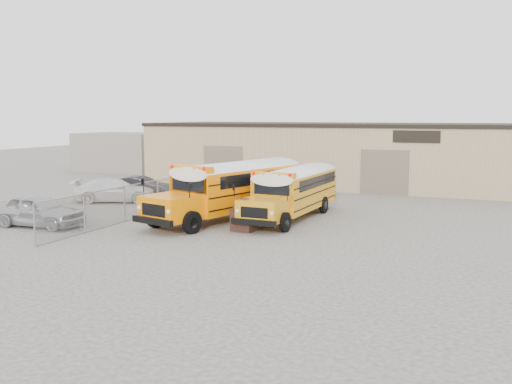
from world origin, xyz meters
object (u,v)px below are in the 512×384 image
at_px(school_bus_left, 297,175).
at_px(car_dark, 141,187).
at_px(school_bus_right, 326,178).
at_px(car_white, 115,190).
at_px(car_silver, 38,210).
at_px(tarp_bundle, 244,214).

height_order(school_bus_left, car_dark, school_bus_left).
bearing_deg(school_bus_right, car_white, -158.80).
bearing_deg(school_bus_left, car_silver, -127.61).
xyz_separation_m(tarp_bundle, car_white, (-10.97, 4.96, -0.06)).
relative_size(tarp_bundle, car_white, 0.31).
xyz_separation_m(car_silver, car_dark, (-1.05, 10.02, -0.09)).
bearing_deg(tarp_bundle, school_bus_left, 93.05).
distance_m(car_silver, car_white, 8.05).
bearing_deg(car_silver, tarp_bundle, -75.49).
bearing_deg(car_dark, tarp_bundle, -134.26).
xyz_separation_m(car_silver, car_white, (-1.52, 7.90, -0.06)).
relative_size(school_bus_right, car_dark, 2.17).
relative_size(tarp_bundle, car_dark, 0.37).
bearing_deg(car_white, school_bus_right, -94.77).
bearing_deg(school_bus_left, tarp_bundle, -86.95).
bearing_deg(car_white, school_bus_left, -96.27).
relative_size(school_bus_left, tarp_bundle, 6.80).
bearing_deg(car_silver, car_dark, 3.19).
bearing_deg(car_white, car_dark, -38.39).
distance_m(school_bus_right, car_silver, 16.39).
height_order(school_bus_right, car_dark, school_bus_right).
bearing_deg(car_dark, school_bus_right, -87.87).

